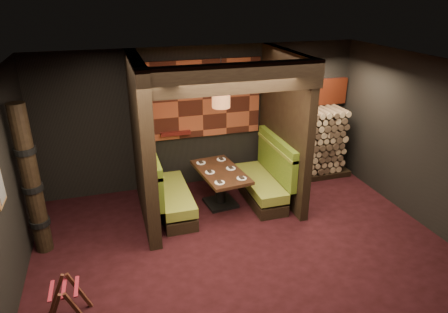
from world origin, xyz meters
TOP-DOWN VIEW (x-y plane):
  - floor at (0.00, 0.00)m, footprint 6.50×5.50m
  - ceiling at (0.00, 0.00)m, footprint 6.50×5.50m
  - wall_back at (0.00, 2.76)m, footprint 6.50×0.02m
  - wall_front at (0.00, -2.76)m, footprint 6.50×0.02m
  - wall_right at (3.26, 0.00)m, footprint 0.02×5.50m
  - partition_left at (-1.35, 1.65)m, footprint 0.20×2.20m
  - partition_right at (1.30, 1.70)m, footprint 0.15×2.10m
  - header_beam at (-0.02, 0.70)m, footprint 2.85×0.18m
  - tapa_back_panel at (-0.02, 2.71)m, footprint 2.40×0.06m
  - tapa_side_panel at (-1.23, 1.82)m, footprint 0.04×1.85m
  - lacquer_shelf at (-0.60, 2.65)m, footprint 0.60×0.12m
  - booth_bench_left at (-0.96, 1.65)m, footprint 0.68×1.60m
  - booth_bench_right at (0.93, 1.65)m, footprint 0.68×1.60m
  - dining_table at (0.04, 1.66)m, footprint 0.89×1.43m
  - place_settings at (0.04, 1.66)m, footprint 0.71×1.15m
  - pendant_lamp at (0.04, 1.61)m, footprint 0.32×0.32m
  - luggage_rack at (-2.60, -0.60)m, footprint 0.58×0.41m
  - totem_column at (-3.05, 1.10)m, footprint 0.31×0.31m
  - firewood_stack at (2.29, 2.35)m, footprint 1.73×0.70m
  - mosaic_header at (2.29, 2.68)m, footprint 1.83×0.10m
  - bay_front_post at (1.39, 1.96)m, footprint 0.08×0.08m

SIDE VIEW (x-z plane):
  - floor at x=0.00m, z-range -0.02..0.00m
  - luggage_rack at x=-2.60m, z-range 0.00..0.62m
  - booth_bench_left at x=-0.96m, z-range -0.17..0.97m
  - booth_bench_right at x=0.93m, z-range -0.17..0.97m
  - dining_table at x=0.04m, z-range 0.12..0.84m
  - place_settings at x=0.04m, z-range 0.71..0.74m
  - firewood_stack at x=2.29m, z-range 0.00..1.50m
  - lacquer_shelf at x=-0.60m, z-range 1.15..1.21m
  - totem_column at x=-3.05m, z-range -0.01..2.39m
  - wall_back at x=0.00m, z-range 0.00..2.85m
  - wall_front at x=0.00m, z-range 0.00..2.85m
  - wall_right at x=3.26m, z-range 0.00..2.85m
  - partition_left at x=-1.35m, z-range 0.00..2.85m
  - partition_right at x=1.30m, z-range 0.00..2.85m
  - bay_front_post at x=1.39m, z-range 0.00..2.85m
  - mosaic_header at x=2.29m, z-range 1.50..2.06m
  - tapa_back_panel at x=-0.02m, z-range 1.04..2.60m
  - tapa_side_panel at x=-1.23m, z-range 1.12..2.58m
  - pendant_lamp at x=0.04m, z-range 1.72..2.62m
  - header_beam at x=-0.02m, z-range 2.41..2.85m
  - ceiling at x=0.00m, z-range 2.85..2.87m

